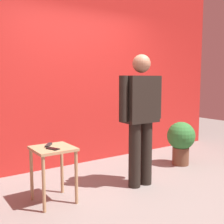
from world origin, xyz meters
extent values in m
plane|color=gray|center=(0.00, 0.00, 0.00)|extent=(12.00, 12.00, 0.00)
cube|color=red|center=(0.00, 1.63, 1.50)|extent=(5.73, 0.12, 2.99)
cylinder|color=black|center=(0.00, 0.28, 0.41)|extent=(0.15, 0.15, 0.82)
cylinder|color=black|center=(0.19, 0.28, 0.41)|extent=(0.15, 0.15, 0.82)
cube|color=black|center=(0.09, 0.28, 1.11)|extent=(0.45, 0.23, 0.58)
cube|color=red|center=(0.09, 0.39, 1.14)|extent=(0.12, 0.01, 0.49)
cube|color=silver|center=(0.09, 0.40, 1.12)|extent=(0.04, 0.01, 0.44)
cylinder|color=black|center=(-0.18, 0.28, 1.12)|extent=(0.11, 0.11, 0.55)
cylinder|color=black|center=(0.36, 0.27, 1.12)|extent=(0.11, 0.11, 0.55)
sphere|color=#A87A5B|center=(0.09, 0.28, 1.55)|extent=(0.23, 0.23, 0.23)
cube|color=tan|center=(-1.02, 0.44, 0.61)|extent=(0.43, 0.43, 0.03)
cylinder|color=tan|center=(-1.20, 0.25, 0.30)|extent=(0.04, 0.04, 0.59)
cylinder|color=tan|center=(-0.83, 0.25, 0.30)|extent=(0.04, 0.04, 0.59)
cylinder|color=tan|center=(-1.20, 0.62, 0.30)|extent=(0.04, 0.04, 0.59)
cylinder|color=tan|center=(-0.83, 0.62, 0.30)|extent=(0.04, 0.04, 0.59)
cube|color=black|center=(-1.05, 0.35, 0.63)|extent=(0.12, 0.16, 0.01)
cube|color=black|center=(-1.03, 0.52, 0.63)|extent=(0.14, 0.16, 0.02)
cylinder|color=brown|center=(1.20, 0.59, 0.14)|extent=(0.26, 0.26, 0.28)
sphere|color=#2D7233|center=(1.20, 0.59, 0.47)|extent=(0.44, 0.44, 0.44)
camera|label=1|loc=(-2.21, -2.43, 1.36)|focal=45.67mm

